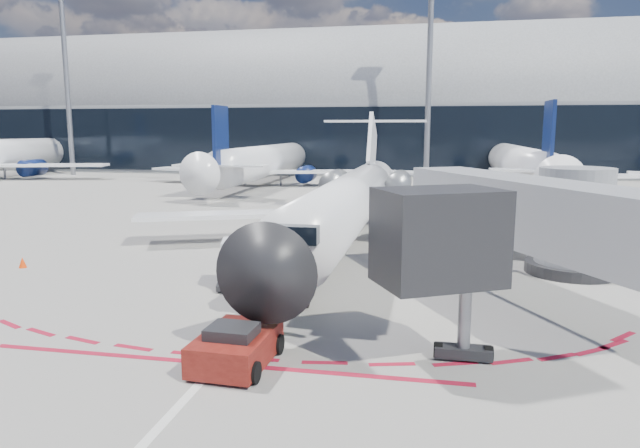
% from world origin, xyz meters
% --- Properties ---
extents(ground, '(260.00, 260.00, 0.00)m').
position_xyz_m(ground, '(0.00, 0.00, 0.00)').
color(ground, gray).
rests_on(ground, ground).
extents(apron_centerline, '(0.25, 40.00, 0.01)m').
position_xyz_m(apron_centerline, '(0.00, 2.00, 0.01)').
color(apron_centerline, silver).
rests_on(apron_centerline, ground).
extents(apron_stop_bar, '(14.00, 0.25, 0.01)m').
position_xyz_m(apron_stop_bar, '(0.00, -11.50, 0.01)').
color(apron_stop_bar, maroon).
rests_on(apron_stop_bar, ground).
extents(terminal_building, '(150.00, 24.15, 24.00)m').
position_xyz_m(terminal_building, '(0.00, 64.97, 8.52)').
color(terminal_building, '#989B9E').
rests_on(terminal_building, ground).
extents(jet_bridge, '(10.03, 15.20, 4.90)m').
position_xyz_m(jet_bridge, '(9.79, -3.01, 3.01)').
color(jet_bridge, gray).
rests_on(jet_bridge, ground).
extents(light_mast_west, '(0.70, 0.70, 25.00)m').
position_xyz_m(light_mast_west, '(-45.00, 48.00, 12.50)').
color(light_mast_west, gray).
rests_on(light_mast_west, ground).
extents(light_mast_centre, '(0.70, 0.70, 25.00)m').
position_xyz_m(light_mast_centre, '(5.00, 48.00, 12.50)').
color(light_mast_centre, gray).
rests_on(light_mast_centre, ground).
extents(regional_jet, '(25.01, 30.84, 7.72)m').
position_xyz_m(regional_jet, '(1.31, 5.18, 2.58)').
color(regional_jet, white).
rests_on(regional_jet, ground).
extents(pushback_tug, '(2.12, 4.71, 1.21)m').
position_xyz_m(pushback_tug, '(0.54, -11.45, 0.54)').
color(pushback_tug, '#58110C').
rests_on(pushback_tug, ground).
extents(ramp_worker, '(0.68, 0.47, 1.77)m').
position_xyz_m(ramp_worker, '(0.84, -8.76, 0.88)').
color(ramp_worker, '#A6FF1A').
rests_on(ramp_worker, ground).
extents(uld_container, '(2.54, 2.32, 2.00)m').
position_xyz_m(uld_container, '(-1.79, -3.87, 0.99)').
color(uld_container, black).
rests_on(uld_container, ground).
extents(safety_cone_left, '(0.36, 0.36, 0.50)m').
position_xyz_m(safety_cone_left, '(-13.17, -2.66, 0.25)').
color(safety_cone_left, '#FF3C05').
rests_on(safety_cone_left, ground).
extents(bg_airliner_1, '(33.34, 35.30, 10.79)m').
position_xyz_m(bg_airliner_1, '(-13.64, 39.22, 5.39)').
color(bg_airliner_1, white).
rests_on(bg_airliner_1, ground).
extents(bg_airliner_2, '(33.86, 35.85, 10.95)m').
position_xyz_m(bg_airliner_2, '(14.89, 37.96, 5.48)').
color(bg_airliner_2, white).
rests_on(bg_airliner_2, ground).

